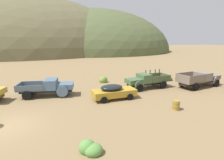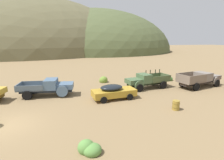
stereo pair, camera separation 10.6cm
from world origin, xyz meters
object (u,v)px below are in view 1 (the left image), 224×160
object	(u,v)px
truck_chalk_blue	(50,87)
oil_drum_foreground	(176,105)
truck_weathered_green	(145,81)
truck_primer_gray	(201,79)
car_mustard	(115,91)

from	to	relation	value
truck_chalk_blue	oil_drum_foreground	world-z (taller)	truck_chalk_blue
truck_weathered_green	truck_chalk_blue	bearing A→B (deg)	-8.71
truck_primer_gray	truck_weathered_green	bearing A→B (deg)	160.51
truck_chalk_blue	truck_weathered_green	bearing A→B (deg)	6.77
truck_chalk_blue	oil_drum_foreground	xyz separation A→B (m)	(11.34, -6.76, -0.57)
truck_primer_gray	oil_drum_foreground	distance (m)	10.19
oil_drum_foreground	truck_chalk_blue	bearing A→B (deg)	149.19
truck_weathered_green	car_mustard	bearing A→B (deg)	22.60
oil_drum_foreground	truck_primer_gray	bearing A→B (deg)	39.69
truck_weathered_green	oil_drum_foreground	distance (m)	7.21
oil_drum_foreground	car_mustard	bearing A→B (deg)	137.87
truck_weathered_green	oil_drum_foreground	size ratio (longest dim) A/B	6.97
truck_weathered_green	oil_drum_foreground	bearing A→B (deg)	78.95
car_mustard	oil_drum_foreground	distance (m)	6.19
truck_chalk_blue	truck_primer_gray	bearing A→B (deg)	3.84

